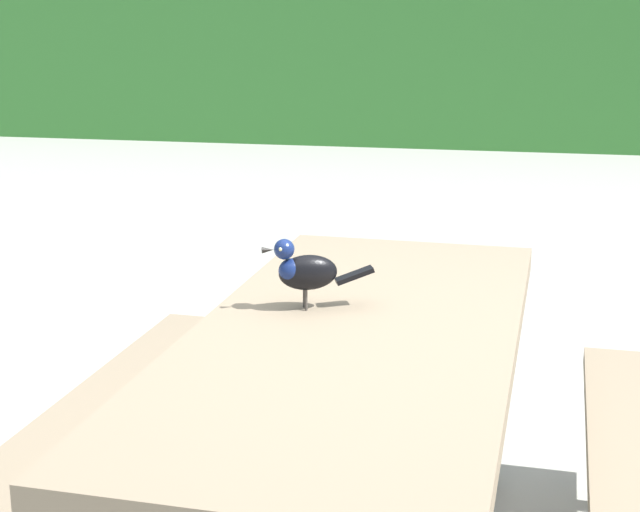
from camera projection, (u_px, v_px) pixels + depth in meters
name	position (u px, v px, depth m)	size (l,w,h in m)	color
hedge_wall	(502.00, 38.00, 10.52)	(28.00, 1.57, 2.22)	#387A33
picnic_table_foreground	(354.00, 400.00, 2.38)	(1.75, 1.83, 0.74)	#84725B
bird_grackle	(304.00, 270.00, 2.45)	(0.27, 0.14, 0.18)	black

